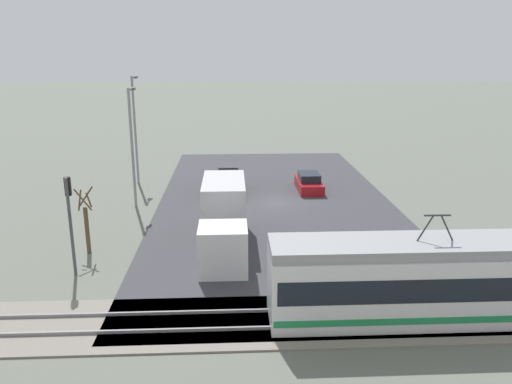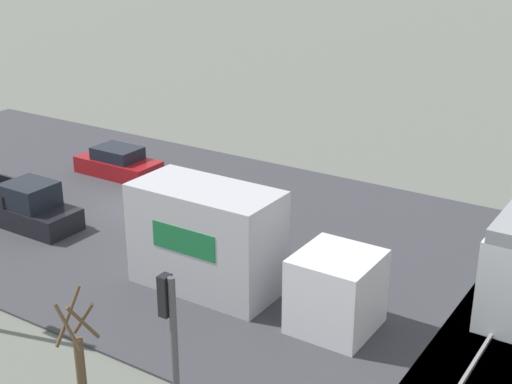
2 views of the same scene
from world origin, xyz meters
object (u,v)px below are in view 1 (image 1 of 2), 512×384
pickup_truck (228,185)px  street_tree (87,224)px  street_lamp_near_crossing (132,140)px  street_lamp_mid_block (135,123)px  traffic_light_pole (70,213)px  light_rail_tram (431,280)px  sedan_car_0 (309,183)px  box_truck (224,218)px

pickup_truck → street_tree: bearing=56.3°
street_lamp_near_crossing → street_lamp_mid_block: street_lamp_mid_block is taller
street_lamp_near_crossing → pickup_truck: bearing=-158.1°
street_lamp_near_crossing → traffic_light_pole: bearing=85.5°
pickup_truck → street_lamp_mid_block: size_ratio=0.63×
light_rail_tram → traffic_light_pole: (16.52, -5.21, 1.58)m
light_rail_tram → street_lamp_mid_block: (16.60, -24.09, 3.46)m
street_lamp_near_crossing → sedan_car_0: bearing=-165.5°
traffic_light_pole → street_tree: traffic_light_pole is taller
light_rail_tram → traffic_light_pole: 17.39m
street_lamp_mid_block → light_rail_tram: bearing=124.6°
sedan_car_0 → street_lamp_near_crossing: (13.54, 3.50, 4.31)m
street_lamp_mid_block → box_truck: bearing=116.8°
sedan_car_0 → street_tree: street_tree is taller
pickup_truck → street_lamp_near_crossing: street_lamp_near_crossing is taller
light_rail_tram → street_lamp_near_crossing: street_lamp_near_crossing is taller
pickup_truck → street_lamp_near_crossing: 8.51m
sedan_car_0 → street_lamp_mid_block: street_lamp_mid_block is taller
box_truck → traffic_light_pole: size_ratio=1.69×
box_truck → street_lamp_mid_block: bearing=-63.2°
box_truck → street_lamp_mid_block: (7.72, -15.29, 3.47)m
box_truck → light_rail_tram: bearing=135.2°
sedan_car_0 → traffic_light_pole: 21.35m
light_rail_tram → pickup_truck: bearing=-66.4°
box_truck → pickup_truck: 11.16m
pickup_truck → street_lamp_near_crossing: size_ratio=0.67×
box_truck → traffic_light_pole: traffic_light_pole is taller
street_lamp_near_crossing → street_tree: bearing=83.4°
street_tree → street_lamp_near_crossing: size_ratio=0.45×
sedan_car_0 → box_truck: bearing=-120.0°
street_lamp_mid_block → sedan_car_0: bearing=166.7°
light_rail_tram → box_truck: 12.51m
traffic_light_pole → street_lamp_near_crossing: 12.10m
street_lamp_mid_block → street_tree: bearing=90.0°
box_truck → sedan_car_0: bearing=-120.0°
box_truck → pickup_truck: bearing=-91.0°
street_lamp_mid_block → traffic_light_pole: bearing=90.3°
box_truck → street_lamp_near_crossing: size_ratio=1.00×
box_truck → street_lamp_mid_block: size_ratio=0.95×
traffic_light_pole → pickup_truck: bearing=-118.0°
pickup_truck → traffic_light_pole: traffic_light_pole is taller
pickup_truck → sedan_car_0: size_ratio=1.33×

